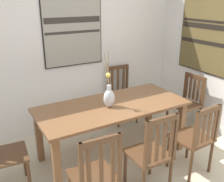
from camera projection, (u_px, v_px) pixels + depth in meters
name	position (u px, v px, depth m)	size (l,w,h in m)	color
wall_back	(73.00, 45.00, 3.98)	(6.40, 0.12, 2.70)	silver
dining_table	(112.00, 112.00, 3.33)	(1.95, 0.88, 0.75)	brown
centerpiece_vase	(109.00, 96.00, 3.18)	(0.15, 0.17, 0.74)	silver
chair_0	(0.00, 153.00, 2.72)	(0.45, 0.45, 0.98)	#4C301C
chair_1	(187.00, 102.00, 4.06)	(0.45, 0.45, 0.91)	#4C301C
chair_2	(195.00, 138.00, 3.04)	(0.44, 0.44, 0.92)	#4C301C
chair_3	(152.00, 153.00, 2.71)	(0.43, 0.43, 0.98)	#4C301C
chair_4	(96.00, 177.00, 2.37)	(0.44, 0.44, 0.98)	#4C301C
chair_5	(121.00, 94.00, 4.40)	(0.45, 0.45, 0.95)	#4C301C
painting_on_back_wall	(73.00, 31.00, 3.84)	(0.94, 0.05, 1.06)	black
painting_on_side_wall	(206.00, 30.00, 3.93)	(0.05, 0.99, 1.30)	black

